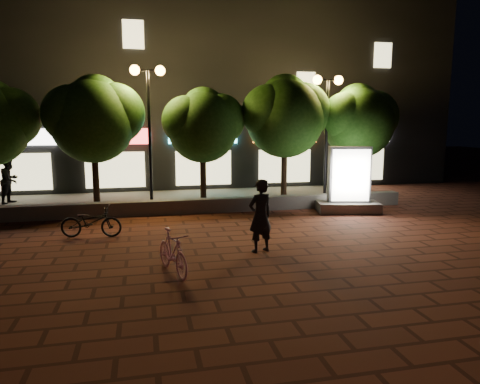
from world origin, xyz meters
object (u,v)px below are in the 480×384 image
object	(u,v)px
tree_mid	(204,122)
scooter_parked	(91,222)
rider	(260,216)
street_lamp_left	(148,100)
street_lamp_right	(327,105)
tree_right	(286,114)
tree_left	(94,116)
scooter_pink	(173,252)
ad_kiosk	(349,186)
tree_far_right	(359,119)
pedestrian	(10,180)

from	to	relation	value
tree_mid	scooter_parked	bearing A→B (deg)	-132.30
rider	tree_mid	bearing A→B (deg)	-105.65
street_lamp_left	street_lamp_right	world-z (taller)	street_lamp_left
tree_right	street_lamp_right	bearing A→B (deg)	-9.10
tree_left	scooter_pink	size ratio (longest dim) A/B	3.06
tree_mid	ad_kiosk	distance (m)	5.94
tree_left	street_lamp_right	xyz separation A→B (m)	(8.95, -0.26, 0.45)
scooter_parked	ad_kiosk	bearing A→B (deg)	-69.53
scooter_parked	street_lamp_right	bearing A→B (deg)	-56.31
scooter_pink	scooter_parked	size ratio (longest dim) A/B	0.94
scooter_parked	tree_left	bearing A→B (deg)	12.07
street_lamp_left	ad_kiosk	bearing A→B (deg)	-17.93
tree_far_right	tree_left	bearing A→B (deg)	180.00
scooter_pink	tree_left	bearing A→B (deg)	88.98
tree_right	rider	size ratio (longest dim) A/B	2.74
ad_kiosk	scooter_pink	bearing A→B (deg)	-141.74
tree_far_right	ad_kiosk	xyz separation A→B (m)	(-1.61, -2.51, -2.41)
street_lamp_right	ad_kiosk	world-z (taller)	street_lamp_right
street_lamp_right	tree_mid	bearing A→B (deg)	176.96
scooter_pink	scooter_parked	bearing A→B (deg)	102.77
street_lamp_right	rider	size ratio (longest dim) A/B	2.70
scooter_pink	street_lamp_left	bearing A→B (deg)	75.13
ad_kiosk	rider	xyz separation A→B (m)	(-4.40, -4.09, -0.04)
tree_far_right	scooter_pink	world-z (taller)	tree_far_right
tree_left	street_lamp_right	world-z (taller)	street_lamp_right
street_lamp_left	ad_kiosk	distance (m)	7.92
ad_kiosk	pedestrian	size ratio (longest dim) A/B	1.29
tree_right	street_lamp_left	xyz separation A→B (m)	(-5.36, -0.26, 0.46)
tree_mid	scooter_pink	bearing A→B (deg)	-102.80
street_lamp_right	rider	world-z (taller)	street_lamp_right
street_lamp_right	tree_left	bearing A→B (deg)	178.32
tree_left	tree_far_right	size ratio (longest dim) A/B	1.03
tree_far_right	scooter_pink	distance (m)	11.70
ad_kiosk	pedestrian	world-z (taller)	ad_kiosk
street_lamp_left	ad_kiosk	world-z (taller)	street_lamp_left
street_lamp_right	rider	xyz separation A→B (m)	(-4.46, -6.34, -2.97)
street_lamp_right	street_lamp_left	bearing A→B (deg)	180.00
tree_left	rider	xyz separation A→B (m)	(4.49, -6.60, -2.52)
rider	tree_right	bearing A→B (deg)	-133.01
scooter_pink	pedestrian	xyz separation A→B (m)	(-5.67, 9.36, 0.52)
tree_left	ad_kiosk	distance (m)	9.56
scooter_parked	scooter_pink	bearing A→B (deg)	-140.61
ad_kiosk	scooter_parked	xyz separation A→B (m)	(-8.70, -1.68, -0.51)
tree_mid	street_lamp_left	bearing A→B (deg)	-172.69
ad_kiosk	pedestrian	bearing A→B (deg)	161.55
street_lamp_right	tree_far_right	bearing A→B (deg)	9.61
ad_kiosk	scooter_parked	bearing A→B (deg)	-169.08
tree_left	ad_kiosk	world-z (taller)	tree_left
street_lamp_right	pedestrian	xyz separation A→B (m)	(-12.38, 1.87, -2.89)
tree_mid	tree_far_right	bearing A→B (deg)	0.00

